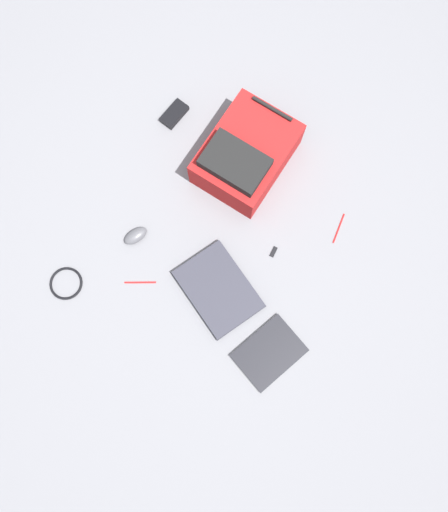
% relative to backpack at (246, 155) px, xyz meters
% --- Properties ---
extents(ground_plane, '(3.85, 3.85, 0.00)m').
position_rel_backpack_xyz_m(ground_plane, '(0.15, -0.36, -0.10)').
color(ground_plane, slate).
extents(backpack, '(0.36, 0.46, 0.22)m').
position_rel_backpack_xyz_m(backpack, '(0.00, 0.00, 0.00)').
color(backpack, maroon).
rests_on(backpack, ground_plane).
extents(laptop, '(0.41, 0.35, 0.03)m').
position_rel_backpack_xyz_m(laptop, '(0.26, -0.53, -0.08)').
color(laptop, '#24242C').
rests_on(laptop, ground_plane).
extents(book_blue, '(0.25, 0.31, 0.02)m').
position_rel_backpack_xyz_m(book_blue, '(0.59, -0.61, -0.09)').
color(book_blue, silver).
rests_on(book_blue, ground_plane).
extents(computer_mouse, '(0.09, 0.12, 0.04)m').
position_rel_backpack_xyz_m(computer_mouse, '(-0.17, -0.56, -0.07)').
color(computer_mouse, '#4C4C51').
rests_on(computer_mouse, ground_plane).
extents(cable_coil, '(0.14, 0.14, 0.01)m').
position_rel_backpack_xyz_m(cable_coil, '(-0.27, -0.91, -0.09)').
color(cable_coil, black).
rests_on(cable_coil, ground_plane).
extents(power_brick, '(0.07, 0.13, 0.03)m').
position_rel_backpack_xyz_m(power_brick, '(-0.40, -0.01, -0.08)').
color(power_brick, black).
rests_on(power_brick, ground_plane).
extents(pen_black, '(0.05, 0.14, 0.01)m').
position_rel_backpack_xyz_m(pen_black, '(0.51, 0.01, -0.09)').
color(pen_black, red).
rests_on(pen_black, ground_plane).
extents(pen_blue, '(0.11, 0.09, 0.01)m').
position_rel_backpack_xyz_m(pen_blue, '(-0.03, -0.71, -0.09)').
color(pen_blue, red).
rests_on(pen_blue, ground_plane).
extents(usb_stick, '(0.03, 0.05, 0.01)m').
position_rel_backpack_xyz_m(usb_stick, '(0.35, -0.25, -0.09)').
color(usb_stick, black).
rests_on(usb_stick, ground_plane).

